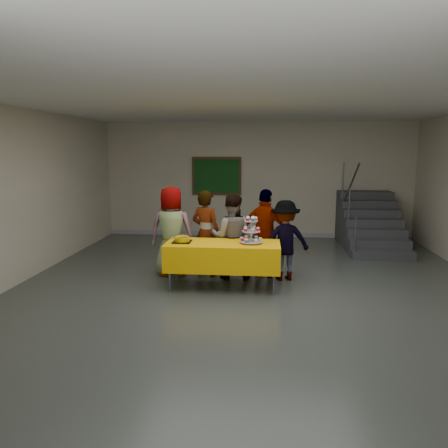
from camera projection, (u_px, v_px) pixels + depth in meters
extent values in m
plane|color=#4C514C|center=(250.00, 299.00, 6.77)|extent=(10.00, 10.00, 0.00)
cube|color=beige|center=(257.00, 180.00, 11.42)|extent=(8.00, 0.04, 3.00)
cube|color=beige|center=(209.00, 365.00, 1.61)|extent=(8.00, 0.04, 3.00)
cube|color=silver|center=(252.00, 99.00, 6.26)|extent=(8.00, 10.00, 0.04)
cube|color=#999999|center=(257.00, 234.00, 11.65)|extent=(7.90, 0.03, 0.12)
cylinder|color=#595960|center=(170.00, 270.00, 7.05)|extent=(0.04, 0.04, 0.73)
cylinder|color=#595960|center=(274.00, 273.00, 6.90)|extent=(0.04, 0.04, 0.73)
cylinder|color=#595960|center=(177.00, 261.00, 7.62)|extent=(0.04, 0.04, 0.73)
cylinder|color=#595960|center=(273.00, 263.00, 7.47)|extent=(0.04, 0.04, 0.73)
cube|color=#595960|center=(223.00, 245.00, 7.20)|extent=(1.80, 0.70, 0.02)
cube|color=#FFB605|center=(223.00, 256.00, 7.23)|extent=(1.88, 0.78, 0.44)
cylinder|color=silver|center=(251.00, 243.00, 7.16)|extent=(0.18, 0.18, 0.01)
cylinder|color=silver|center=(251.00, 231.00, 7.13)|extent=(0.02, 0.02, 0.42)
cylinder|color=silver|center=(251.00, 241.00, 7.16)|extent=(0.38, 0.38, 0.01)
cylinder|color=silver|center=(251.00, 231.00, 7.13)|extent=(0.30, 0.30, 0.01)
cylinder|color=silver|center=(251.00, 221.00, 7.10)|extent=(0.22, 0.22, 0.01)
cube|color=black|center=(182.00, 242.00, 7.24)|extent=(0.30, 0.30, 0.02)
cylinder|color=#E7B000|center=(182.00, 239.00, 7.23)|extent=(0.25, 0.25, 0.07)
ellipsoid|color=#E7B000|center=(182.00, 237.00, 7.22)|extent=(0.25, 0.25, 0.05)
ellipsoid|color=white|center=(184.00, 236.00, 7.18)|extent=(0.08, 0.08, 0.02)
cube|color=silver|center=(179.00, 238.00, 7.09)|extent=(0.30, 0.16, 0.04)
imported|color=slate|center=(172.00, 231.00, 7.94)|extent=(0.82, 0.55, 1.64)
imported|color=slate|center=(206.00, 233.00, 7.95)|extent=(0.68, 0.58, 1.57)
imported|color=slate|center=(231.00, 237.00, 7.75)|extent=(0.74, 0.58, 1.52)
imported|color=slate|center=(266.00, 234.00, 7.83)|extent=(1.01, 0.66, 1.60)
imported|color=slate|center=(285.00, 240.00, 7.69)|extent=(1.00, 0.70, 1.42)
cube|color=#424447|center=(383.00, 255.00, 9.20)|extent=(1.30, 0.30, 0.18)
cube|color=#424447|center=(379.00, 248.00, 9.48)|extent=(1.30, 0.30, 0.36)
cube|color=#424447|center=(376.00, 241.00, 9.76)|extent=(1.30, 0.30, 0.54)
cube|color=#424447|center=(373.00, 234.00, 10.04)|extent=(1.30, 0.30, 0.72)
cube|color=#424447|center=(370.00, 228.00, 10.32)|extent=(1.30, 0.30, 0.90)
cube|color=#424447|center=(367.00, 222.00, 10.60)|extent=(1.30, 0.30, 1.08)
cube|color=#424447|center=(365.00, 217.00, 10.88)|extent=(1.30, 0.30, 1.26)
cube|color=#424447|center=(362.00, 215.00, 11.18)|extent=(1.30, 0.30, 1.26)
cylinder|color=#595960|center=(355.00, 238.00, 9.15)|extent=(0.04, 0.04, 0.90)
cylinder|color=#595960|center=(349.00, 208.00, 9.84)|extent=(0.04, 0.04, 0.90)
cylinder|color=#595960|center=(343.00, 181.00, 10.64)|extent=(0.04, 0.04, 0.90)
cylinder|color=#595960|center=(350.00, 188.00, 9.82)|extent=(0.04, 1.85, 1.20)
cube|color=#472B16|center=(217.00, 176.00, 11.48)|extent=(1.30, 0.04, 1.00)
cube|color=#174818|center=(216.00, 176.00, 11.45)|extent=(1.18, 0.02, 0.88)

